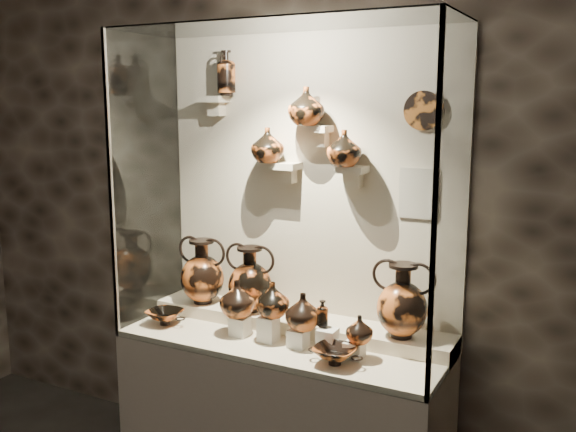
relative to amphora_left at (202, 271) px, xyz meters
The scene contains 36 objects.
wall_back 0.80m from the amphora_left, 16.95° to the left, with size 5.00×0.02×3.20m, color black.
plinth 0.91m from the amphora_left, 13.51° to the right, with size 1.70×0.60×0.80m, color #BDB098.
front_tier 0.66m from the amphora_left, 13.51° to the right, with size 1.68×0.58×0.03m, color beige.
rear_tier 0.63m from the amphora_left, ahead, with size 1.70×0.25×0.10m, color beige.
back_panel 0.80m from the amphora_left, 16.50° to the left, with size 1.70×0.03×1.60m, color #BDB098.
glass_front 0.89m from the amphora_left, 36.66° to the right, with size 1.70×0.01×1.60m, color white.
glass_left 0.59m from the amphora_left, 151.42° to the right, with size 0.01×0.60×1.60m, color white.
glass_right 1.53m from the amphora_left, ahead, with size 0.01×0.60×1.60m, color white.
glass_top 1.44m from the amphora_left, 13.51° to the right, with size 1.70×0.60×0.01m, color white.
frame_post_left 0.72m from the amphora_left, 120.40° to the right, with size 0.02×0.02×1.60m, color gray.
frame_post_right 1.58m from the amphora_left, 16.81° to the right, with size 0.02×0.02×1.60m, color gray.
pedestal_a 0.46m from the amphora_left, 27.49° to the right, with size 0.09×0.09×0.10m, color silver.
pedestal_b 0.60m from the amphora_left, 19.58° to the right, with size 0.09×0.09×0.13m, color silver.
pedestal_c 0.76m from the amphora_left, 15.12° to the right, with size 0.09×0.09×0.09m, color silver.
pedestal_d 0.91m from the amphora_left, 12.42° to the right, with size 0.09×0.09×0.12m, color silver.
pedestal_e 1.05m from the amphora_left, 10.74° to the right, with size 0.09×0.09×0.08m, color silver.
bracket_ul 0.97m from the amphora_left, 69.42° to the left, with size 0.14×0.12×0.04m, color #BDB098.
bracket_ca 0.79m from the amphora_left, 11.48° to the left, with size 0.14×0.12×0.04m, color #BDB098.
bracket_cb 1.07m from the amphora_left, ahead, with size 0.10×0.12×0.04m, color #BDB098.
bracket_cc 1.07m from the amphora_left, ahead, with size 0.14×0.12×0.04m, color #BDB098.
amphora_left is the anchor object (origin of this frame).
amphora_mid 0.31m from the amphora_left, ahead, with size 0.29×0.29×0.36m, color #B5511F, non-canonical shape.
amphora_right 1.18m from the amphora_left, ahead, with size 0.30×0.30×0.37m, color #C15C25, non-canonical shape.
jug_a 0.40m from the amphora_left, 28.12° to the right, with size 0.19×0.19×0.19m, color #C15C25.
jug_b 0.59m from the amphora_left, 17.96° to the right, with size 0.17×0.17×0.18m, color #B5511F.
jug_c 0.75m from the amphora_left, 13.64° to the right, with size 0.18×0.18×0.19m, color #C15C25.
jug_e 1.06m from the amphora_left, 10.71° to the right, with size 0.13×0.13×0.14m, color #C15C25.
lekythos_small 0.85m from the amphora_left, 11.94° to the right, with size 0.07×0.07×0.15m, color #B5511F, non-canonical shape.
kylix_left 0.33m from the amphora_left, 110.25° to the right, with size 0.25×0.21×0.10m, color #B5511F, non-canonical shape.
kylix_right 1.02m from the amphora_left, 17.68° to the right, with size 0.26×0.22×0.10m, color #C15C25, non-canonical shape.
lekythos_tall 1.13m from the amphora_left, 37.20° to the left, with size 0.11×0.11×0.27m, color #C15C25, non-canonical shape.
ovoid_vase_a 0.83m from the amphora_left, ahead, with size 0.18×0.18×0.19m, color #B5511F.
ovoid_vase_b 1.12m from the amphora_left, ahead, with size 0.19×0.19×0.19m, color #B5511F.
ovoid_vase_c 1.11m from the amphora_left, ahead, with size 0.18×0.18×0.18m, color #B5511F.
wall_plate 1.52m from the amphora_left, ahead, with size 0.19×0.19×0.02m, color #A45A20.
info_placard 1.30m from the amphora_left, ahead, with size 0.19×0.01×0.25m, color beige.
Camera 1 is at (1.47, -0.59, 2.04)m, focal length 40.00 mm.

